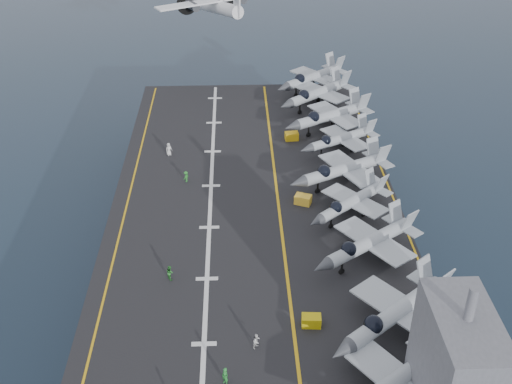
{
  "coord_description": "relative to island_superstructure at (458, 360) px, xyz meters",
  "views": [
    {
      "loc": [
        -2.53,
        -65.83,
        56.52
      ],
      "look_at": [
        0.0,
        4.0,
        13.0
      ],
      "focal_mm": 45.0,
      "sensor_mm": 36.0,
      "label": 1
    }
  ],
  "objects": [
    {
      "name": "ground",
      "position": [
        -15.0,
        30.0,
        -17.9
      ],
      "size": [
        500.0,
        500.0,
        0.0
      ],
      "primitive_type": "plane",
      "color": "#142135",
      "rests_on": "ground"
    },
    {
      "name": "hull",
      "position": [
        -15.0,
        30.0,
        -12.9
      ],
      "size": [
        36.0,
        90.0,
        10.0
      ],
      "primitive_type": "cube",
      "color": "#56595E",
      "rests_on": "ground"
    },
    {
      "name": "flight_deck",
      "position": [
        -15.0,
        30.0,
        -7.7
      ],
      "size": [
        38.0,
        92.0,
        0.4
      ],
      "primitive_type": "cube",
      "color": "black",
      "rests_on": "hull"
    },
    {
      "name": "foul_line",
      "position": [
        -12.0,
        30.0,
        -7.48
      ],
      "size": [
        0.35,
        90.0,
        0.02
      ],
      "primitive_type": "cube",
      "color": "gold",
      "rests_on": "flight_deck"
    },
    {
      "name": "landing_centerline",
      "position": [
        -21.0,
        30.0,
        -7.48
      ],
      "size": [
        0.5,
        90.0,
        0.02
      ],
      "primitive_type": "cube",
      "color": "silver",
      "rests_on": "flight_deck"
    },
    {
      "name": "deck_edge_port",
      "position": [
        -32.0,
        30.0,
        -7.48
      ],
      "size": [
        0.25,
        90.0,
        0.02
      ],
      "primitive_type": "cube",
      "color": "gold",
      "rests_on": "flight_deck"
    },
    {
      "name": "deck_edge_stbd",
      "position": [
        3.5,
        30.0,
        -7.48
      ],
      "size": [
        0.25,
        90.0,
        0.02
      ],
      "primitive_type": "cube",
      "color": "gold",
      "rests_on": "flight_deck"
    },
    {
      "name": "island_superstructure",
      "position": [
        0.0,
        0.0,
        0.0
      ],
      "size": [
        5.0,
        10.0,
        15.0
      ],
      "primitive_type": null,
      "color": "#56595E",
      "rests_on": "flight_deck"
    },
    {
      "name": "fighter_jet_1",
      "position": [
        -4.35,
        2.19,
        -4.91
      ],
      "size": [
        17.92,
        16.75,
        5.18
      ],
      "primitive_type": null,
      "color": "#969BA4",
      "rests_on": "flight_deck"
    },
    {
      "name": "fighter_jet_2",
      "position": [
        -1.97,
        10.96,
        -4.71
      ],
      "size": [
        19.24,
        18.42,
        5.58
      ],
      "primitive_type": null,
      "color": "#A2ABB1",
      "rests_on": "flight_deck"
    },
    {
      "name": "fighter_jet_3",
      "position": [
        -2.43,
        22.84,
        -4.91
      ],
      "size": [
        17.93,
        16.74,
        5.18
      ],
      "primitive_type": null,
      "color": "#A2ACB3",
      "rests_on": "flight_deck"
    },
    {
      "name": "fighter_jet_4",
      "position": [
        -3.02,
        31.83,
        -5.19
      ],
      "size": [
        15.9,
        15.41,
        4.63
      ],
      "primitive_type": null,
      "color": "#949AA2",
      "rests_on": "flight_deck"
    },
    {
      "name": "fighter_jet_5",
      "position": [
        -2.7,
        39.59,
        -4.83
      ],
      "size": [
        18.37,
        16.1,
        5.34
      ],
      "primitive_type": null,
      "color": "gray",
      "rests_on": "flight_deck"
    },
    {
      "name": "fighter_jet_6",
      "position": [
        -1.64,
        49.38,
        -5.22
      ],
      "size": [
        15.76,
        14.12,
        4.56
      ],
      "primitive_type": null,
      "color": "#959DA6",
      "rests_on": "flight_deck"
    },
    {
      "name": "fighter_jet_7",
      "position": [
        -2.2,
        56.72,
        -4.79
      ],
      "size": [
        18.75,
        16.85,
        5.43
      ],
      "primitive_type": null,
      "color": "#9BA3AD",
      "rests_on": "flight_deck"
    },
    {
      "name": "fighter_jet_8",
      "position": [
        -3.22,
        65.79,
        -4.79
      ],
      "size": [
        18.64,
        17.97,
        5.42
      ],
      "primitive_type": null,
      "color": "#9CA5AE",
      "rests_on": "flight_deck"
    },
    {
      "name": "tow_cart_a",
      "position": [
        -10.16,
        12.27,
        -6.91
      ],
      "size": [
        2.04,
        1.41,
        1.18
      ],
      "primitive_type": null,
      "color": "#C0A90A",
      "rests_on": "flight_deck"
    },
    {
      "name": "tow_cart_b",
      "position": [
        -8.75,
        35.07,
        -6.87
      ],
      "size": [
        2.46,
        2.07,
        1.26
      ],
      "primitive_type": null,
      "color": "yellow",
      "rests_on": "flight_deck"
    },
    {
      "name": "tow_cart_c",
      "position": [
        -8.71,
        53.49,
        -6.88
      ],
      "size": [
        2.17,
        1.52,
        1.23
      ],
      "primitive_type": null,
      "color": "gold",
      "rests_on": "flight_deck"
    },
    {
      "name": "crew_2",
      "position": [
        -25.1,
        20.19,
        -6.61
      ],
      "size": [
        1.18,
        1.28,
        1.77
      ],
      "primitive_type": "imported",
      "color": "#2C832F",
      "rests_on": "flight_deck"
    },
    {
      "name": "crew_3",
      "position": [
        -24.5,
        41.33,
        -6.7
      ],
      "size": [
        1.03,
        1.15,
        1.59
      ],
      "primitive_type": "imported",
      "color": "#258329",
      "rests_on": "flight_deck"
    },
    {
      "name": "crew_5",
      "position": [
        -27.48,
        49.15,
        -6.51
      ],
      "size": [
        1.42,
        1.3,
        1.98
      ],
      "primitive_type": "imported",
      "color": "silver",
      "rests_on": "flight_deck"
    },
    {
      "name": "crew_6",
      "position": [
        -18.87,
        4.93,
        -6.54
      ],
      "size": [
        1.33,
        1.38,
        1.92
      ],
      "primitive_type": "imported",
      "color": "#268C33",
      "rests_on": "flight_deck"
    },
    {
      "name": "crew_7",
      "position": [
        -15.82,
        9.41,
        -6.66
      ],
      "size": [
        1.15,
        1.2,
        1.67
      ],
      "primitive_type": "imported",
      "color": "silver",
      "rests_on": "flight_deck"
    },
    {
      "name": "transport_plane",
      "position": [
        -20.24,
        80.64,
        5.66
      ],
      "size": [
        28.36,
        25.43,
        5.56
      ],
      "primitive_type": null,
      "color": "silver"
    },
    {
      "name": "fighter_jet_9",
      "position": [
        -3.22,
        73.0,
        -4.79
      ],
      "size": [
        18.64,
        17.97,
        5.42
      ],
      "primitive_type": null,
      "color": "#9CA5AE",
      "rests_on": "flight_deck"
    }
  ]
}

